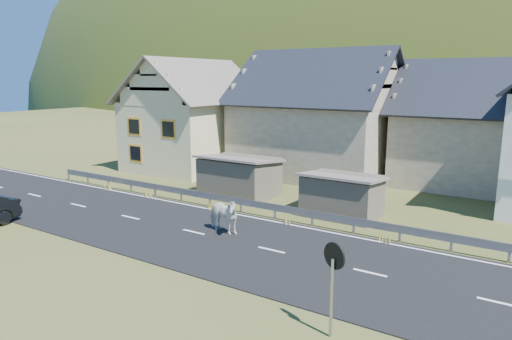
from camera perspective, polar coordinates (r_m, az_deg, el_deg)
The scene contains 12 objects.
ground at distance 20.50m, azimuth -7.81°, elevation -7.79°, with size 160.00×160.00×0.00m, color #344319.
road at distance 20.50m, azimuth -7.81°, elevation -7.74°, with size 60.00×7.00×0.04m, color black.
lane_markings at distance 20.49m, azimuth -7.82°, elevation -7.67°, with size 60.00×6.60×0.01m, color silver.
guardrail at distance 23.13m, azimuth -1.94°, elevation -4.00°, with size 28.10×0.09×0.75m.
shed_left at distance 26.35m, azimuth -2.06°, elevation -0.88°, with size 4.30×3.30×2.40m, color brown.
shed_right at distance 22.95m, azimuth 10.72°, elevation -3.19°, with size 3.80×2.90×2.20m, color brown.
house_cream at distance 35.08m, azimuth -7.82°, elevation 7.46°, with size 7.80×9.80×8.30m.
house_stone_a at distance 32.73m, azimuth 7.92°, elevation 7.67°, with size 10.80×9.80×8.90m.
house_stone_b at distance 31.98m, azimuth 26.05°, elevation 5.83°, with size 9.80×8.80×8.10m.
conifer_patch at distance 141.85m, azimuth 4.16°, elevation 11.09°, with size 76.00×50.00×28.00m, color black.
horse at distance 20.04m, azimuth -4.22°, elevation -5.61°, with size 1.92×0.88×1.62m, color silver.
traffic_mirror at distance 12.17m, azimuth 9.69°, elevation -12.01°, with size 0.69×0.34×2.59m.
Camera 1 is at (12.65, -14.68, 6.70)m, focal length 32.00 mm.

